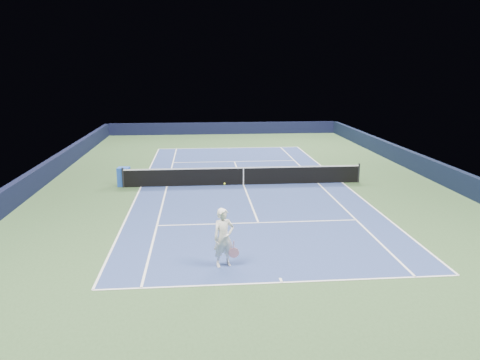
{
  "coord_description": "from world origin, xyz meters",
  "views": [
    {
      "loc": [
        -2.37,
        -24.46,
        6.21
      ],
      "look_at": [
        -0.45,
        -3.0,
        1.0
      ],
      "focal_mm": 35.0,
      "sensor_mm": 36.0,
      "label": 1
    }
  ],
  "objects": [
    {
      "name": "ground",
      "position": [
        0.0,
        0.0,
        0.0
      ],
      "size": [
        40.0,
        40.0,
        0.0
      ],
      "primitive_type": "plane",
      "color": "#304C29",
      "rests_on": "ground"
    },
    {
      "name": "wall_far",
      "position": [
        0.0,
        19.82,
        0.55
      ],
      "size": [
        22.0,
        0.35,
        1.1
      ],
      "primitive_type": "cube",
      "color": "black",
      "rests_on": "ground"
    },
    {
      "name": "wall_right",
      "position": [
        10.82,
        0.0,
        0.55
      ],
      "size": [
        0.35,
        40.0,
        1.1
      ],
      "primitive_type": "cube",
      "color": "black",
      "rests_on": "ground"
    },
    {
      "name": "wall_left",
      "position": [
        -10.82,
        0.0,
        0.55
      ],
      "size": [
        0.35,
        40.0,
        1.1
      ],
      "primitive_type": "cube",
      "color": "black",
      "rests_on": "ground"
    },
    {
      "name": "court_surface",
      "position": [
        0.0,
        0.0,
        0.0
      ],
      "size": [
        10.97,
        23.77,
        0.01
      ],
      "primitive_type": "cube",
      "color": "navy",
      "rests_on": "ground"
    },
    {
      "name": "baseline_far",
      "position": [
        0.0,
        11.88,
        0.01
      ],
      "size": [
        10.97,
        0.08,
        0.0
      ],
      "primitive_type": "cube",
      "color": "white",
      "rests_on": "ground"
    },
    {
      "name": "baseline_near",
      "position": [
        0.0,
        -11.88,
        0.01
      ],
      "size": [
        10.97,
        0.08,
        0.0
      ],
      "primitive_type": "cube",
      "color": "white",
      "rests_on": "ground"
    },
    {
      "name": "sideline_doubles_right",
      "position": [
        5.49,
        0.0,
        0.01
      ],
      "size": [
        0.08,
        23.77,
        0.0
      ],
      "primitive_type": "cube",
      "color": "white",
      "rests_on": "ground"
    },
    {
      "name": "sideline_doubles_left",
      "position": [
        -5.49,
        0.0,
        0.01
      ],
      "size": [
        0.08,
        23.77,
        0.0
      ],
      "primitive_type": "cube",
      "color": "white",
      "rests_on": "ground"
    },
    {
      "name": "sideline_singles_right",
      "position": [
        4.12,
        0.0,
        0.01
      ],
      "size": [
        0.08,
        23.77,
        0.0
      ],
      "primitive_type": "cube",
      "color": "white",
      "rests_on": "ground"
    },
    {
      "name": "sideline_singles_left",
      "position": [
        -4.12,
        0.0,
        0.01
      ],
      "size": [
        0.08,
        23.77,
        0.0
      ],
      "primitive_type": "cube",
      "color": "white",
      "rests_on": "ground"
    },
    {
      "name": "service_line_far",
      "position": [
        0.0,
        6.4,
        0.01
      ],
      "size": [
        8.23,
        0.08,
        0.0
      ],
      "primitive_type": "cube",
      "color": "white",
      "rests_on": "ground"
    },
    {
      "name": "service_line_near",
      "position": [
        0.0,
        -6.4,
        0.01
      ],
      "size": [
        8.23,
        0.08,
        0.0
      ],
      "primitive_type": "cube",
      "color": "white",
      "rests_on": "ground"
    },
    {
      "name": "center_service_line",
      "position": [
        0.0,
        0.0,
        0.01
      ],
      "size": [
        0.08,
        12.8,
        0.0
      ],
      "primitive_type": "cube",
      "color": "white",
      "rests_on": "ground"
    },
    {
      "name": "center_mark_far",
      "position": [
        0.0,
        11.73,
        0.01
      ],
      "size": [
        0.08,
        0.3,
        0.0
      ],
      "primitive_type": "cube",
      "color": "white",
      "rests_on": "ground"
    },
    {
      "name": "center_mark_near",
      "position": [
        0.0,
        -11.73,
        0.01
      ],
      "size": [
        0.08,
        0.3,
        0.0
      ],
      "primitive_type": "cube",
      "color": "white",
      "rests_on": "ground"
    },
    {
      "name": "tennis_net",
      "position": [
        0.0,
        0.0,
        0.5
      ],
      "size": [
        12.9,
        0.1,
        1.07
      ],
      "color": "black",
      "rests_on": "ground"
    },
    {
      "name": "sponsor_cube",
      "position": [
        -6.4,
        0.33,
        0.5
      ],
      "size": [
        0.67,
        0.62,
        1.01
      ],
      "color": "#1D47B0",
      "rests_on": "ground"
    },
    {
      "name": "tennis_player",
      "position": [
        -1.64,
        -10.53,
        0.96
      ],
      "size": [
        0.9,
        1.37,
        2.5
      ],
      "color": "white",
      "rests_on": "ground"
    }
  ]
}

